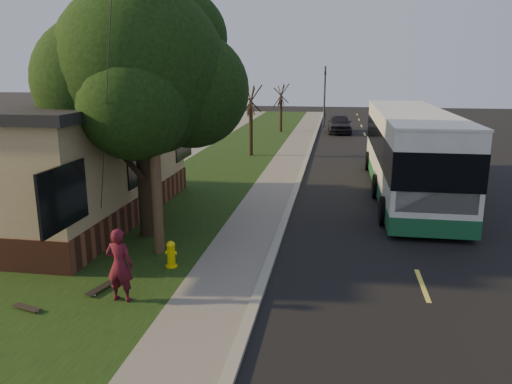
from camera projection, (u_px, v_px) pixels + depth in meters
ground at (266, 275)px, 13.22m from camera, size 120.00×120.00×0.00m
road at (386, 191)px, 22.18m from camera, size 8.00×80.00×0.01m
curb at (297, 187)px, 22.79m from camera, size 0.25×80.00×0.12m
sidewalk at (275, 186)px, 22.95m from camera, size 2.00×80.00×0.08m
grass_verge at (201, 184)px, 23.49m from camera, size 5.00×80.00×0.07m
building_lot at (9, 177)px, 25.05m from camera, size 15.00×80.00×0.04m
fire_hydrant at (171, 254)px, 13.52m from camera, size 0.32×0.32×0.74m
utility_pole at (152, 95)px, 13.57m from camera, size 2.86×3.21×9.07m
leafy_tree at (143, 74)px, 15.16m from camera, size 6.30×6.00×7.80m
bare_tree_near at (251, 122)px, 30.48m from camera, size 1.38×1.21×4.31m
bare_tree_far at (281, 109)px, 41.94m from camera, size 1.38×1.21×4.03m
traffic_signal at (325, 93)px, 44.94m from camera, size 0.18×0.22×5.50m
transit_bus at (409, 150)px, 21.42m from camera, size 3.07×13.29×3.59m
skateboarder at (120, 265)px, 11.44m from camera, size 0.66×0.45×1.76m
skateboard_main at (100, 288)px, 12.12m from camera, size 0.43×0.89×0.08m
skateboard_spare at (26, 308)px, 11.17m from camera, size 0.77×0.39×0.07m
distant_car at (340, 123)px, 41.95m from camera, size 2.05×4.73×1.59m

